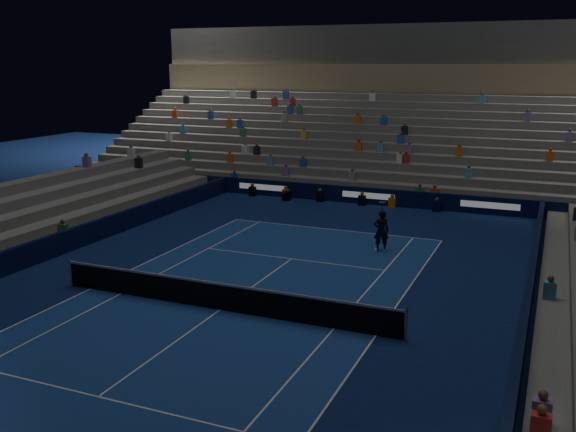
# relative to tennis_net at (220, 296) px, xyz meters

# --- Properties ---
(ground) EXTENTS (90.00, 90.00, 0.00)m
(ground) POSITION_rel_tennis_net_xyz_m (0.00, 0.00, -0.50)
(ground) COLOR #0C1B49
(ground) RESTS_ON ground
(court_surface) EXTENTS (10.97, 23.77, 0.01)m
(court_surface) POSITION_rel_tennis_net_xyz_m (0.00, 0.00, -0.50)
(court_surface) COLOR navy
(court_surface) RESTS_ON ground
(sponsor_barrier_far) EXTENTS (44.00, 0.25, 1.00)m
(sponsor_barrier_far) POSITION_rel_tennis_net_xyz_m (0.00, 18.50, -0.00)
(sponsor_barrier_far) COLOR black
(sponsor_barrier_far) RESTS_ON ground
(sponsor_barrier_east) EXTENTS (0.25, 37.00, 1.00)m
(sponsor_barrier_east) POSITION_rel_tennis_net_xyz_m (9.70, 0.00, -0.00)
(sponsor_barrier_east) COLOR black
(sponsor_barrier_east) RESTS_ON ground
(sponsor_barrier_west) EXTENTS (0.25, 37.00, 1.00)m
(sponsor_barrier_west) POSITION_rel_tennis_net_xyz_m (-9.70, 0.00, -0.00)
(sponsor_barrier_west) COLOR black
(sponsor_barrier_west) RESTS_ON ground
(grandstand_main) EXTENTS (44.00, 15.20, 11.20)m
(grandstand_main) POSITION_rel_tennis_net_xyz_m (0.00, 27.90, 2.87)
(grandstand_main) COLOR #62615D
(grandstand_main) RESTS_ON ground
(tennis_net) EXTENTS (12.90, 0.10, 1.10)m
(tennis_net) POSITION_rel_tennis_net_xyz_m (0.00, 0.00, 0.00)
(tennis_net) COLOR #B2B2B7
(tennis_net) RESTS_ON ground
(tennis_player) EXTENTS (0.81, 0.68, 1.88)m
(tennis_player) POSITION_rel_tennis_net_xyz_m (3.23, 9.10, 0.43)
(tennis_player) COLOR black
(tennis_player) RESTS_ON ground
(broadcast_camera) EXTENTS (0.43, 0.86, 0.54)m
(broadcast_camera) POSITION_rel_tennis_net_xyz_m (-4.97, 17.58, -0.22)
(broadcast_camera) COLOR black
(broadcast_camera) RESTS_ON ground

